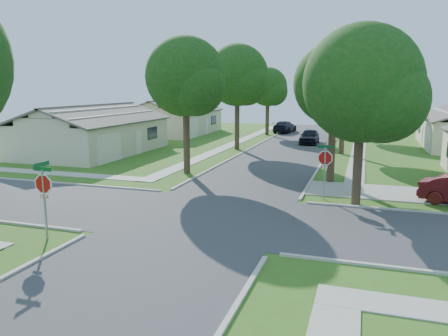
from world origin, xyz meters
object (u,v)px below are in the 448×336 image
(car_curb_east, at_px, (309,136))
(tree_ne_corner, at_px, (363,89))
(tree_w_mid, at_px, (238,78))
(stop_sign_sw, at_px, (44,187))
(car_curb_west, at_px, (285,127))
(stop_sign_ne, at_px, (325,160))
(tree_e_near, at_px, (335,88))
(tree_w_far, at_px, (268,89))
(tree_e_mid, at_px, (345,80))
(house_nw_near, at_px, (94,136))
(tree_w_near, at_px, (186,80))
(tree_e_far, at_px, (351,84))
(house_nw_far, at_px, (174,121))

(car_curb_east, bearing_deg, tree_ne_corner, -77.94)
(tree_w_mid, relative_size, tree_ne_corner, 1.10)
(tree_ne_corner, bearing_deg, tree_w_mid, 123.22)
(stop_sign_sw, distance_m, car_curb_west, 42.35)
(stop_sign_sw, relative_size, stop_sign_ne, 1.00)
(tree_e_near, relative_size, tree_w_far, 1.03)
(tree_e_mid, distance_m, house_nw_near, 22.12)
(tree_w_near, bearing_deg, stop_sign_ne, -24.74)
(tree_e_far, distance_m, house_nw_near, 28.49)
(tree_e_far, xyz_separation_m, tree_w_near, (-9.40, -25.00, 0.14))
(tree_e_near, distance_m, house_nw_near, 21.98)
(tree_e_near, height_order, tree_e_far, tree_e_far)
(tree_w_far, relative_size, car_curb_west, 1.60)
(house_nw_near, bearing_deg, house_nw_far, 90.00)
(tree_e_near, height_order, car_curb_west, tree_e_near)
(car_curb_west, bearing_deg, stop_sign_sw, 94.47)
(tree_ne_corner, bearing_deg, house_nw_far, 128.81)
(stop_sign_ne, xyz_separation_m, tree_w_far, (-9.35, 29.31, 3.48))
(car_curb_west, bearing_deg, tree_w_mid, 91.54)
(stop_sign_sw, relative_size, car_curb_west, 0.59)
(house_nw_near, height_order, house_nw_far, same)
(tree_e_mid, xyz_separation_m, tree_ne_corner, (1.60, -16.80, -0.66))
(stop_sign_ne, bearing_deg, tree_w_mid, 119.80)
(stop_sign_sw, relative_size, car_curb_east, 0.68)
(tree_e_far, bearing_deg, car_curb_east, -117.59)
(tree_w_mid, distance_m, car_curb_east, 10.27)
(house_nw_far, bearing_deg, stop_sign_ne, -52.84)
(tree_w_mid, bearing_deg, tree_e_mid, -0.00)
(tree_e_near, xyz_separation_m, tree_w_far, (-9.40, 25.00, -0.14))
(tree_e_far, height_order, car_curb_east, tree_e_far)
(tree_e_near, relative_size, house_nw_far, 0.61)
(house_nw_far, bearing_deg, tree_e_mid, -27.91)
(stop_sign_sw, xyz_separation_m, tree_ne_corner, (11.06, 8.91, 3.56))
(tree_w_near, bearing_deg, tree_ne_corner, -23.56)
(tree_ne_corner, relative_size, house_nw_far, 0.64)
(tree_ne_corner, distance_m, car_curb_west, 35.08)
(tree_w_near, height_order, house_nw_near, tree_w_near)
(tree_e_near, height_order, house_nw_near, tree_e_near)
(stop_sign_ne, distance_m, tree_w_far, 30.96)
(tree_w_far, distance_m, tree_ne_corner, 31.77)
(stop_sign_ne, distance_m, tree_e_far, 29.57)
(tree_ne_corner, relative_size, car_curb_east, 1.97)
(house_nw_near, bearing_deg, tree_ne_corner, -25.77)
(house_nw_far, relative_size, car_curb_east, 3.09)
(tree_w_near, bearing_deg, tree_e_mid, 51.92)
(tree_e_far, relative_size, car_curb_west, 1.73)
(house_nw_near, bearing_deg, car_curb_east, 35.38)
(car_curb_east, bearing_deg, tree_w_mid, -133.88)
(tree_w_far, xyz_separation_m, car_curb_west, (1.45, 3.60, -4.78))
(tree_e_near, height_order, tree_w_mid, tree_w_mid)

